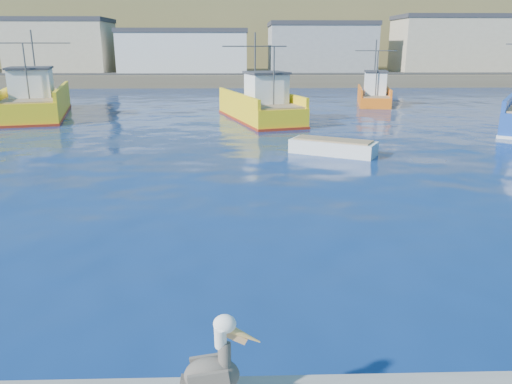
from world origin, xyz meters
TOP-DOWN VIEW (x-y plane):
  - ground at (0.00, 0.00)m, footprint 260.00×260.00m
  - dock_bollards at (0.60, -3.40)m, footprint 36.20×0.20m
  - far_shore at (0.00, 109.20)m, footprint 200.00×81.00m
  - trawler_yellow_a at (-18.04, 30.73)m, footprint 7.19×13.23m
  - trawler_yellow_b at (-0.37, 27.94)m, footprint 6.53×11.29m
  - boat_orange at (10.69, 37.62)m, footprint 4.01×7.61m
  - skiff_mid at (2.92, 15.67)m, footprint 4.58×3.44m
  - pelican at (-2.23, -3.63)m, footprint 1.17×0.49m

SIDE VIEW (x-z plane):
  - ground at x=0.00m, z-range 0.00..0.00m
  - skiff_mid at x=2.92m, z-range -0.17..0.78m
  - dock_bollards at x=0.60m, z-range 0.50..0.80m
  - boat_orange at x=10.69m, z-range -1.99..3.95m
  - trawler_yellow_b at x=-0.37m, z-range -2.21..4.23m
  - trawler_yellow_a at x=-18.04m, z-range -2.23..4.45m
  - pelican at x=-2.23m, z-range 0.40..1.83m
  - far_shore at x=0.00m, z-range -3.02..20.98m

